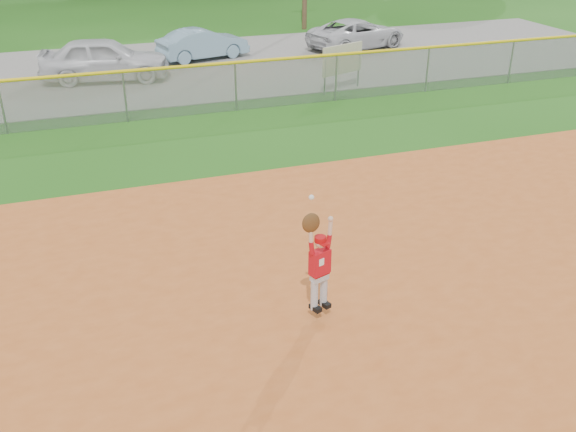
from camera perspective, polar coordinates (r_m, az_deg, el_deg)
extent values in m
plane|color=#215C15|center=(10.79, -8.17, -7.69)|extent=(120.00, 120.00, 0.00)
cube|color=#C05A22|center=(8.50, -3.89, -18.53)|extent=(24.00, 16.00, 0.04)
cube|color=slate|center=(25.59, -15.54, 12.13)|extent=(44.00, 10.00, 0.03)
imported|color=silver|center=(24.38, -16.00, 13.27)|extent=(4.72, 2.52, 1.53)
imported|color=#7DA4BA|center=(27.02, -7.58, 14.93)|extent=(3.86, 2.13, 1.21)
imported|color=silver|center=(28.92, 6.15, 15.82)|extent=(4.91, 3.35, 1.25)
cylinder|color=gray|center=(21.82, 3.29, 12.19)|extent=(0.06, 0.06, 1.18)
cylinder|color=gray|center=(22.89, 6.27, 12.76)|extent=(0.06, 0.06, 1.18)
cube|color=beige|center=(22.23, 4.86, 13.72)|extent=(1.68, 0.67, 0.98)
cube|color=gray|center=(19.61, -14.28, 10.22)|extent=(40.00, 0.03, 1.50)
cylinder|color=yellow|center=(19.42, -14.53, 12.34)|extent=(40.00, 0.10, 0.10)
cylinder|color=gray|center=(19.65, -24.04, 8.76)|extent=(0.06, 0.06, 1.50)
cylinder|color=gray|center=(19.61, -14.28, 10.22)|extent=(0.06, 0.06, 1.50)
cylinder|color=gray|center=(20.13, -4.67, 11.36)|extent=(0.06, 0.06, 1.50)
cylinder|color=gray|center=(21.16, 4.29, 12.14)|extent=(0.06, 0.06, 1.50)
cylinder|color=gray|center=(22.65, 12.28, 12.59)|extent=(0.06, 0.06, 1.50)
cylinder|color=gray|center=(24.50, 19.20, 12.79)|extent=(0.06, 0.06, 1.50)
cylinder|color=silver|center=(10.06, 2.36, -7.02)|extent=(0.15, 0.15, 0.53)
cylinder|color=silver|center=(10.16, 3.19, -6.65)|extent=(0.15, 0.15, 0.53)
cube|color=black|center=(10.17, 2.45, -8.17)|extent=(0.17, 0.23, 0.07)
cube|color=black|center=(10.27, 3.27, -7.79)|extent=(0.17, 0.23, 0.07)
cube|color=silver|center=(9.95, 2.81, -5.41)|extent=(0.31, 0.23, 0.11)
cube|color=maroon|center=(9.92, 2.82, -5.10)|extent=(0.32, 0.24, 0.04)
cube|color=red|center=(9.81, 2.85, -4.10)|extent=(0.36, 0.26, 0.40)
cube|color=white|center=(9.70, 3.01, -4.13)|extent=(0.09, 0.04, 0.12)
sphere|color=beige|center=(9.64, 2.89, -2.34)|extent=(0.23, 0.23, 0.18)
cylinder|color=#B50B0D|center=(9.62, 2.90, -2.07)|extent=(0.23, 0.23, 0.08)
cube|color=#B50B0D|center=(9.57, 3.26, -2.48)|extent=(0.16, 0.14, 0.02)
cylinder|color=red|center=(9.56, 2.11, -2.84)|extent=(0.12, 0.10, 0.22)
cylinder|color=beige|center=(9.44, 2.04, -1.71)|extent=(0.10, 0.09, 0.24)
ellipsoid|color=#4C2D14|center=(9.35, 2.05, -0.62)|extent=(0.30, 0.21, 0.32)
sphere|color=white|center=(9.17, 2.10, 1.66)|extent=(0.10, 0.10, 0.08)
cylinder|color=red|center=(9.76, 3.65, -2.24)|extent=(0.12, 0.10, 0.22)
cylinder|color=beige|center=(9.66, 3.78, -1.04)|extent=(0.10, 0.09, 0.24)
sphere|color=beige|center=(9.60, 3.80, -0.26)|extent=(0.11, 0.11, 0.08)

